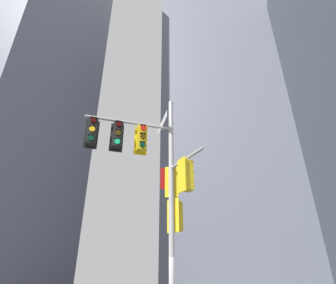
# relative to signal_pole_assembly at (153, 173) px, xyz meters

# --- Properties ---
(building_tower_left) EXTENTS (12.89, 12.89, 48.53)m
(building_tower_left) POSITION_rel_signal_pole_assembly_xyz_m (-17.90, 9.10, 19.04)
(building_tower_left) COLOR slate
(building_tower_left) RESTS_ON ground
(building_mid_block) EXTENTS (17.54, 17.54, 41.34)m
(building_mid_block) POSITION_rel_signal_pole_assembly_xyz_m (4.54, 25.94, 15.45)
(building_mid_block) COLOR slate
(building_mid_block) RESTS_ON ground
(signal_pole_assembly) EXTENTS (4.25, 2.28, 8.42)m
(signal_pole_assembly) POSITION_rel_signal_pole_assembly_xyz_m (0.00, 0.00, 0.00)
(signal_pole_assembly) COLOR #B2B2B5
(signal_pole_assembly) RESTS_ON ground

